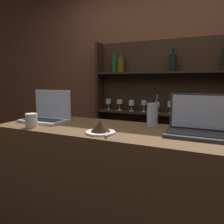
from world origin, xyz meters
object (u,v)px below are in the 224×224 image
at_px(laptop_far, 200,126).
at_px(water_glass, 152,114).
at_px(cake_plate, 101,127).
at_px(coffee_cup, 31,120).
at_px(laptop_near, 47,114).

distance_m(laptop_far, water_glass, 0.34).
bearing_deg(cake_plate, coffee_cup, -173.98).
xyz_separation_m(laptop_near, cake_plate, (0.54, -0.16, -0.02)).
xyz_separation_m(laptop_far, cake_plate, (-0.52, -0.18, -0.02)).
relative_size(water_glass, coffee_cup, 2.37).
height_order(laptop_far, cake_plate, laptop_far).
distance_m(cake_plate, coffee_cup, 0.48).
bearing_deg(laptop_near, water_glass, 12.94).
height_order(cake_plate, water_glass, water_glass).
bearing_deg(cake_plate, laptop_near, 163.15).
xyz_separation_m(water_glass, coffee_cup, (-0.69, -0.39, -0.03)).
relative_size(laptop_far, coffee_cup, 3.88).
bearing_deg(laptop_far, coffee_cup, -166.81).
xyz_separation_m(laptop_far, water_glass, (-0.31, 0.15, 0.02)).
relative_size(laptop_near, laptop_far, 0.95).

